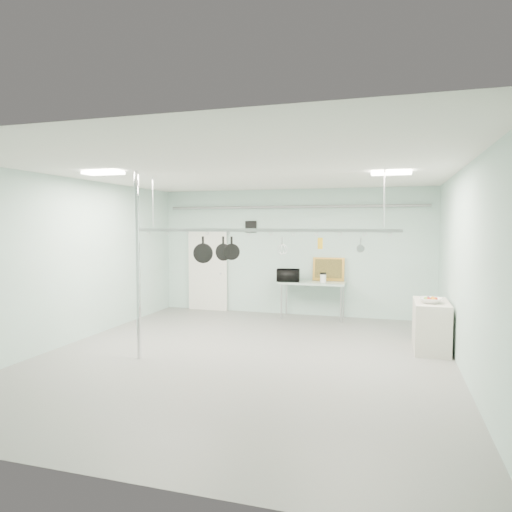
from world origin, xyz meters
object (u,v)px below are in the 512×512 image
(coffee_canister, at_px, (323,278))
(skillet_left, at_px, (203,249))
(chrome_pole, at_px, (138,266))
(skillet_mid, at_px, (223,248))
(pot_rack, at_px, (260,229))
(fruit_bowl, at_px, (431,300))
(skillet_right, at_px, (232,248))
(side_cabinet, at_px, (431,326))
(microwave, at_px, (288,275))
(prep_table, at_px, (313,285))

(coffee_canister, distance_m, skillet_left, 3.77)
(chrome_pole, height_order, skillet_mid, chrome_pole)
(pot_rack, bearing_deg, fruit_bowl, 17.05)
(chrome_pole, xyz_separation_m, skillet_right, (1.37, 0.90, 0.28))
(side_cabinet, height_order, microwave, microwave)
(prep_table, relative_size, skillet_mid, 3.80)
(pot_rack, height_order, microwave, pot_rack)
(microwave, bearing_deg, coffee_canister, 173.69)
(fruit_bowl, distance_m, skillet_mid, 3.83)
(skillet_right, bearing_deg, microwave, 60.84)
(side_cabinet, distance_m, coffee_canister, 3.18)
(pot_rack, xyz_separation_m, microwave, (-0.19, 3.20, -1.17))
(fruit_bowl, height_order, skillet_right, skillet_right)
(coffee_canister, bearing_deg, side_cabinet, -43.00)
(pot_rack, distance_m, skillet_right, 0.63)
(pot_rack, height_order, skillet_right, pot_rack)
(coffee_canister, bearing_deg, microwave, -177.52)
(chrome_pole, relative_size, coffee_canister, 16.13)
(chrome_pole, relative_size, pot_rack, 0.67)
(prep_table, distance_m, side_cabinet, 3.39)
(pot_rack, distance_m, skillet_mid, 0.78)
(skillet_left, distance_m, skillet_mid, 0.40)
(pot_rack, relative_size, skillet_left, 9.96)
(pot_rack, bearing_deg, skillet_right, 180.00)
(chrome_pole, relative_size, skillet_mid, 7.60)
(skillet_right, bearing_deg, prep_table, 51.13)
(skillet_right, bearing_deg, chrome_pole, -169.83)
(chrome_pole, distance_m, pot_rack, 2.19)
(coffee_canister, relative_size, skillet_right, 0.49)
(skillet_left, xyz_separation_m, skillet_right, (0.56, 0.00, 0.04))
(microwave, xyz_separation_m, fruit_bowl, (3.11, -2.30, -0.11))
(prep_table, distance_m, coffee_canister, 0.32)
(prep_table, distance_m, skillet_right, 3.59)
(pot_rack, relative_size, fruit_bowl, 12.37)
(chrome_pole, bearing_deg, side_cabinet, 22.41)
(skillet_left, relative_size, skillet_right, 1.18)
(skillet_mid, relative_size, skillet_right, 1.03)
(pot_rack, height_order, fruit_bowl, pot_rack)
(microwave, bearing_deg, skillet_right, 75.18)
(skillet_left, height_order, skillet_right, same)
(skillet_left, bearing_deg, skillet_mid, -11.83)
(side_cabinet, xyz_separation_m, fruit_bowl, (-0.03, -0.21, 0.50))
(side_cabinet, height_order, skillet_right, skillet_right)
(pot_rack, bearing_deg, coffee_canister, 78.46)
(microwave, height_order, skillet_left, skillet_left)
(skillet_mid, bearing_deg, coffee_canister, 74.45)
(fruit_bowl, relative_size, skillet_right, 0.95)
(coffee_canister, bearing_deg, fruit_bowl, -46.03)
(prep_table, distance_m, skillet_left, 3.76)
(prep_table, xyz_separation_m, coffee_canister, (0.26, -0.06, 0.17))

